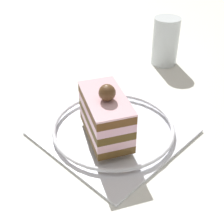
{
  "coord_description": "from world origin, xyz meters",
  "views": [
    {
      "loc": [
        -0.32,
        0.27,
        0.34
      ],
      "look_at": [
        -0.0,
        0.0,
        0.05
      ],
      "focal_mm": 49.48,
      "sensor_mm": 36.0,
      "label": 1
    }
  ],
  "objects_px": {
    "cake_slice": "(106,115)",
    "fork": "(108,102)",
    "dessert_plate": "(112,130)",
    "drink_glass_far": "(165,44)"
  },
  "relations": [
    {
      "from": "cake_slice",
      "to": "fork",
      "type": "relative_size",
      "value": 1.37
    },
    {
      "from": "dessert_plate",
      "to": "fork",
      "type": "distance_m",
      "value": 0.07
    },
    {
      "from": "fork",
      "to": "cake_slice",
      "type": "bearing_deg",
      "value": 138.55
    },
    {
      "from": "fork",
      "to": "drink_glass_far",
      "type": "relative_size",
      "value": 0.86
    },
    {
      "from": "cake_slice",
      "to": "fork",
      "type": "height_order",
      "value": "cake_slice"
    },
    {
      "from": "fork",
      "to": "drink_glass_far",
      "type": "height_order",
      "value": "drink_glass_far"
    },
    {
      "from": "dessert_plate",
      "to": "cake_slice",
      "type": "distance_m",
      "value": 0.05
    },
    {
      "from": "dessert_plate",
      "to": "drink_glass_far",
      "type": "xyz_separation_m",
      "value": [
        0.13,
        -0.27,
        0.04
      ]
    },
    {
      "from": "dessert_plate",
      "to": "drink_glass_far",
      "type": "bearing_deg",
      "value": -64.38
    },
    {
      "from": "cake_slice",
      "to": "drink_glass_far",
      "type": "relative_size",
      "value": 1.18
    }
  ]
}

